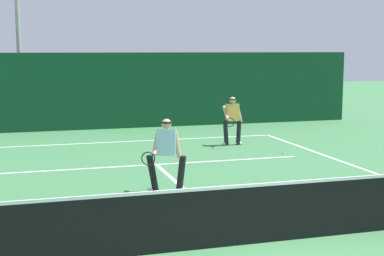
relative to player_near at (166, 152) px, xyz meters
The scene contains 10 objects.
ground_plane 3.72m from the player_near, 83.06° to the right, with size 80.00×80.00×0.00m, color #3A7445.
court_line_baseline_far 7.03m from the player_near, 86.41° to the left, with size 10.07×0.10×0.01m, color white.
court_line_service 3.11m from the player_near, 81.57° to the left, with size 8.21×0.10×0.01m, color white.
court_line_centre 1.06m from the player_near, 41.54° to the right, with size 0.10×6.40×0.01m, color white.
tennis_net 3.63m from the player_near, 83.06° to the right, with size 11.03×0.09×1.09m.
player_near is the anchor object (origin of this frame).
player_far 6.36m from the player_near, 56.69° to the left, with size 0.79×0.86×1.57m.
tennis_ball 5.64m from the player_near, 37.86° to the left, with size 0.07×0.07×0.07m, color #D1E033.
back_fence_windscreen 10.26m from the player_near, 87.56° to the left, with size 20.06×0.12×2.97m, color #114326.
light_pole 13.01m from the player_near, 104.47° to the left, with size 0.55×0.44×7.64m.
Camera 1 is at (-3.25, -8.02, 3.09)m, focal length 52.53 mm.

